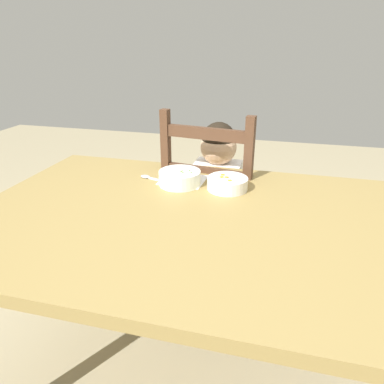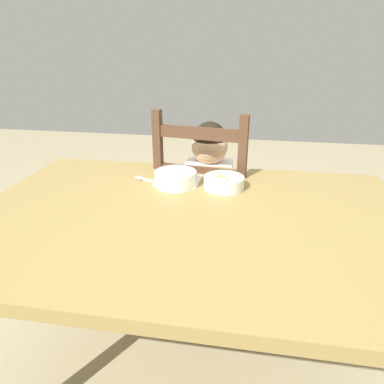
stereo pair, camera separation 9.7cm
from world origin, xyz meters
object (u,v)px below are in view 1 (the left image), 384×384
(dining_table, at_px, (187,239))
(bowl_of_carrots, at_px, (227,183))
(child_figure, at_px, (216,191))
(spoon, at_px, (149,178))
(bowl_of_peas, at_px, (180,177))
(dining_chair, at_px, (214,219))

(dining_table, bearing_deg, bowl_of_carrots, 68.95)
(child_figure, xyz_separation_m, spoon, (-0.24, -0.26, 0.14))
(bowl_of_carrots, bearing_deg, spoon, 174.43)
(bowl_of_peas, bearing_deg, dining_chair, 73.39)
(bowl_of_peas, relative_size, spoon, 1.22)
(dining_table, height_order, child_figure, child_figure)
(dining_table, xyz_separation_m, bowl_of_carrots, (0.10, 0.25, 0.12))
(dining_chair, height_order, bowl_of_carrots, dining_chair)
(dining_table, height_order, bowl_of_peas, bowl_of_peas)
(spoon, bearing_deg, bowl_of_peas, -12.88)
(bowl_of_carrots, height_order, spoon, bowl_of_carrots)
(dining_chair, height_order, bowl_of_peas, dining_chair)
(dining_chair, height_order, child_figure, dining_chair)
(dining_table, distance_m, child_figure, 0.54)
(dining_table, xyz_separation_m, spoon, (-0.24, 0.28, 0.10))
(spoon, bearing_deg, dining_table, -49.83)
(bowl_of_carrots, xyz_separation_m, spoon, (-0.34, 0.03, -0.02))
(child_figure, distance_m, bowl_of_carrots, 0.35)
(dining_table, distance_m, bowl_of_peas, 0.30)
(bowl_of_peas, xyz_separation_m, bowl_of_carrots, (0.19, -0.00, -0.01))
(dining_table, distance_m, dining_chair, 0.58)
(bowl_of_peas, distance_m, bowl_of_carrots, 0.19)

